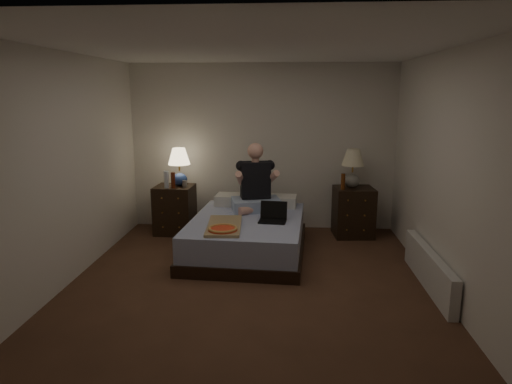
# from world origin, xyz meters

# --- Properties ---
(floor) EXTENTS (4.00, 4.50, 0.00)m
(floor) POSITION_xyz_m (0.00, 0.00, 0.00)
(floor) COLOR brown
(floor) RESTS_ON ground
(ceiling) EXTENTS (4.00, 4.50, 0.00)m
(ceiling) POSITION_xyz_m (0.00, 0.00, 2.50)
(ceiling) COLOR white
(ceiling) RESTS_ON ground
(wall_back) EXTENTS (4.00, 0.00, 2.50)m
(wall_back) POSITION_xyz_m (0.00, 2.25, 1.25)
(wall_back) COLOR silver
(wall_back) RESTS_ON ground
(wall_front) EXTENTS (4.00, 0.00, 2.50)m
(wall_front) POSITION_xyz_m (0.00, -2.25, 1.25)
(wall_front) COLOR silver
(wall_front) RESTS_ON ground
(wall_left) EXTENTS (0.00, 4.50, 2.50)m
(wall_left) POSITION_xyz_m (-2.00, 0.00, 1.25)
(wall_left) COLOR silver
(wall_left) RESTS_ON ground
(wall_right) EXTENTS (0.00, 4.50, 2.50)m
(wall_right) POSITION_xyz_m (2.00, 0.00, 1.25)
(wall_right) COLOR silver
(wall_right) RESTS_ON ground
(bed) EXTENTS (1.52, 1.96, 0.47)m
(bed) POSITION_xyz_m (-0.13, 1.03, 0.23)
(bed) COLOR #5262A5
(bed) RESTS_ON floor
(nightstand_left) EXTENTS (0.57, 0.52, 0.72)m
(nightstand_left) POSITION_xyz_m (-1.28, 1.84, 0.36)
(nightstand_left) COLOR black
(nightstand_left) RESTS_ON floor
(nightstand_right) EXTENTS (0.59, 0.54, 0.72)m
(nightstand_right) POSITION_xyz_m (1.36, 1.88, 0.36)
(nightstand_right) COLOR black
(nightstand_right) RESTS_ON floor
(lamp_left) EXTENTS (0.39, 0.39, 0.56)m
(lamp_left) POSITION_xyz_m (-1.20, 1.88, 1.00)
(lamp_left) COLOR navy
(lamp_left) RESTS_ON nightstand_left
(lamp_right) EXTENTS (0.33, 0.33, 0.56)m
(lamp_right) POSITION_xyz_m (1.33, 1.92, 1.00)
(lamp_right) COLOR gray
(lamp_right) RESTS_ON nightstand_right
(water_bottle) EXTENTS (0.07, 0.07, 0.25)m
(water_bottle) POSITION_xyz_m (-1.35, 1.70, 0.84)
(water_bottle) COLOR silver
(water_bottle) RESTS_ON nightstand_left
(soda_can) EXTENTS (0.07, 0.07, 0.10)m
(soda_can) POSITION_xyz_m (-1.10, 1.77, 0.77)
(soda_can) COLOR #A4A49F
(soda_can) RESTS_ON nightstand_left
(beer_bottle_left) EXTENTS (0.06, 0.06, 0.23)m
(beer_bottle_left) POSITION_xyz_m (-1.26, 1.70, 0.83)
(beer_bottle_left) COLOR #551E0C
(beer_bottle_left) RESTS_ON nightstand_left
(beer_bottle_right) EXTENTS (0.06, 0.06, 0.23)m
(beer_bottle_right) POSITION_xyz_m (1.18, 1.76, 0.83)
(beer_bottle_right) COLOR #602C0D
(beer_bottle_right) RESTS_ON nightstand_right
(person) EXTENTS (0.76, 0.65, 0.93)m
(person) POSITION_xyz_m (-0.04, 1.47, 0.93)
(person) COLOR black
(person) RESTS_ON bed
(laptop) EXTENTS (0.37, 0.31, 0.24)m
(laptop) POSITION_xyz_m (0.21, 0.89, 0.59)
(laptop) COLOR black
(laptop) RESTS_ON bed
(pizza_box) EXTENTS (0.44, 0.78, 0.08)m
(pizza_box) POSITION_xyz_m (-0.35, 0.38, 0.51)
(pizza_box) COLOR tan
(pizza_box) RESTS_ON bed
(radiator) EXTENTS (0.10, 1.60, 0.40)m
(radiator) POSITION_xyz_m (1.93, 0.09, 0.20)
(radiator) COLOR silver
(radiator) RESTS_ON floor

